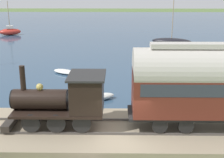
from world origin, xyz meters
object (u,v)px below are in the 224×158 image
rowboat_off_pier (149,94)px  steam_locomotive (68,98)px  sailboat_red (10,31)px  sailboat_black (172,41)px  rowboat_near_shore (100,97)px  rowboat_far_out (65,72)px

rowboat_off_pier → steam_locomotive: bearing=-177.9°
sailboat_red → rowboat_off_pier: bearing=-165.5°
sailboat_black → rowboat_near_shore: (-21.87, 8.65, -0.23)m
rowboat_off_pier → sailboat_red: bearing=72.5°
sailboat_black → rowboat_off_pier: (-20.97, 5.15, -0.30)m
steam_locomotive → sailboat_black: (27.55, -9.99, -1.76)m
rowboat_off_pier → rowboat_far_out: size_ratio=1.09×
sailboat_red → rowboat_far_out: bearing=-171.0°
rowboat_near_shore → rowboat_off_pier: bearing=-101.7°
rowboat_near_shore → rowboat_far_out: size_ratio=0.86×
steam_locomotive → rowboat_far_out: bearing=10.2°
sailboat_red → sailboat_black: bearing=-127.8°
sailboat_black → rowboat_near_shore: bearing=173.6°
sailboat_black → rowboat_far_out: 19.37m
steam_locomotive → rowboat_far_out: size_ratio=1.97×
sailboat_black → sailboat_red: 26.22m
rowboat_near_shore → rowboat_far_out: 7.74m
sailboat_red → rowboat_near_shore: (-30.03, -16.27, -0.37)m
sailboat_red → rowboat_off_pier: 35.20m
sailboat_black → rowboat_off_pier: 21.59m
rowboat_off_pier → rowboat_far_out: bearing=88.3°
rowboat_far_out → sailboat_black: bearing=-7.7°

